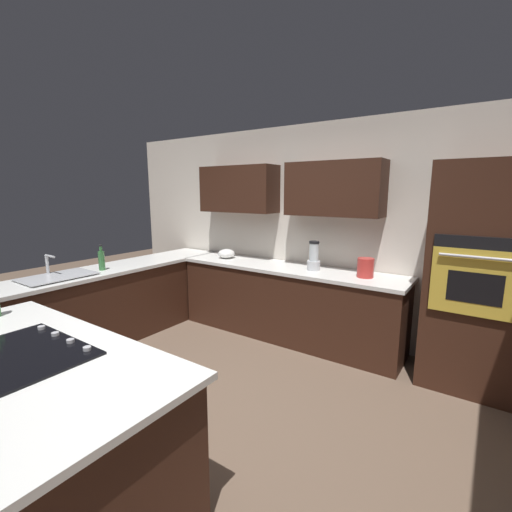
# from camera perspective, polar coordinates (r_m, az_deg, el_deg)

# --- Properties ---
(ground_plane) EXTENTS (14.00, 14.00, 0.00)m
(ground_plane) POSITION_cam_1_polar(r_m,az_deg,el_deg) (3.26, -9.97, -23.18)
(ground_plane) COLOR brown
(wall_back) EXTENTS (6.00, 0.44, 2.60)m
(wall_back) POSITION_cam_1_polar(r_m,az_deg,el_deg) (4.45, 7.71, 5.52)
(wall_back) COLOR silver
(wall_back) RESTS_ON ground
(lower_cabinets_back) EXTENTS (2.80, 0.60, 0.86)m
(lower_cabinets_back) POSITION_cam_1_polar(r_m,az_deg,el_deg) (4.38, 4.96, -7.75)
(lower_cabinets_back) COLOR #381E14
(lower_cabinets_back) RESTS_ON ground
(countertop_back) EXTENTS (2.84, 0.64, 0.04)m
(countertop_back) POSITION_cam_1_polar(r_m,az_deg,el_deg) (4.26, 5.06, -1.99)
(countertop_back) COLOR silver
(countertop_back) RESTS_ON lower_cabinets_back
(lower_cabinets_side) EXTENTS (0.60, 2.90, 0.86)m
(lower_cabinets_side) POSITION_cam_1_polar(r_m,az_deg,el_deg) (4.69, -21.49, -7.20)
(lower_cabinets_side) COLOR #381E14
(lower_cabinets_side) RESTS_ON ground
(countertop_side) EXTENTS (0.64, 2.94, 0.04)m
(countertop_side) POSITION_cam_1_polar(r_m,az_deg,el_deg) (4.58, -21.87, -1.82)
(countertop_side) COLOR silver
(countertop_side) RESTS_ON lower_cabinets_side
(island_base) EXTENTS (1.96, 0.89, 0.86)m
(island_base) POSITION_cam_1_polar(r_m,az_deg,el_deg) (2.62, -32.88, -22.83)
(island_base) COLOR #381E14
(island_base) RESTS_ON ground
(island_top) EXTENTS (2.04, 0.97, 0.04)m
(island_top) POSITION_cam_1_polar(r_m,az_deg,el_deg) (2.41, -33.98, -13.75)
(island_top) COLOR silver
(island_top) RESTS_ON island_base
(wall_oven) EXTENTS (0.80, 0.66, 2.06)m
(wall_oven) POSITION_cam_1_polar(r_m,az_deg,el_deg) (3.70, 32.40, -3.13)
(wall_oven) COLOR #381E14
(wall_oven) RESTS_ON ground
(sink_unit) EXTENTS (0.46, 0.70, 0.23)m
(sink_unit) POSITION_cam_1_polar(r_m,az_deg,el_deg) (4.25, -29.75, -2.86)
(sink_unit) COLOR #515456
(sink_unit) RESTS_ON countertop_side
(cooktop) EXTENTS (0.76, 0.56, 0.03)m
(cooktop) POSITION_cam_1_polar(r_m,az_deg,el_deg) (2.41, -33.91, -13.12)
(cooktop) COLOR black
(cooktop) RESTS_ON island_top
(blender) EXTENTS (0.15, 0.15, 0.34)m
(blender) POSITION_cam_1_polar(r_m,az_deg,el_deg) (4.07, 9.43, -0.28)
(blender) COLOR silver
(blender) RESTS_ON countertop_back
(mixing_bowl) EXTENTS (0.23, 0.23, 0.12)m
(mixing_bowl) POSITION_cam_1_polar(r_m,az_deg,el_deg) (4.77, -4.85, 0.40)
(mixing_bowl) COLOR white
(mixing_bowl) RESTS_ON countertop_back
(kettle) EXTENTS (0.17, 0.17, 0.21)m
(kettle) POSITION_cam_1_polar(r_m,az_deg,el_deg) (3.87, 17.47, -1.85)
(kettle) COLOR red
(kettle) RESTS_ON countertop_back
(dish_soap_bottle) EXTENTS (0.07, 0.07, 0.30)m
(dish_soap_bottle) POSITION_cam_1_polar(r_m,az_deg,el_deg) (4.40, -23.94, -0.58)
(dish_soap_bottle) COLOR #336B38
(dish_soap_bottle) RESTS_ON countertop_side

